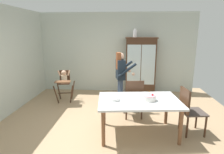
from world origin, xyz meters
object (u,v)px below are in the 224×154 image
object	(u,v)px
dining_table	(139,104)
dining_chair_far_side	(134,96)
ceramic_vase	(135,33)
high_chair_with_toddler	(64,80)
dining_chair_right_end	(189,108)
china_cabinet	(140,66)
adult_person	(121,74)
serving_bowl	(115,99)
birthday_cake	(149,98)

from	to	relation	value
dining_table	dining_chair_far_side	size ratio (longest dim) A/B	1.76
ceramic_vase	dining_table	world-z (taller)	ceramic_vase
high_chair_with_toddler	dining_chair_right_end	world-z (taller)	dining_chair_right_end
china_cabinet	adult_person	world-z (taller)	china_cabinet
serving_bowl	dining_chair_right_end	xyz separation A→B (m)	(1.48, 0.18, -0.21)
china_cabinet	dining_table	world-z (taller)	china_cabinet
china_cabinet	adult_person	bearing A→B (deg)	-115.11
china_cabinet	dining_table	xyz separation A→B (m)	(-0.22, -2.69, -0.30)
dining_table	serving_bowl	distance (m)	0.49
birthday_cake	china_cabinet	bearing A→B (deg)	89.38
china_cabinet	dining_chair_right_end	size ratio (longest dim) A/B	1.97
birthday_cake	dining_chair_far_side	world-z (taller)	dining_chair_far_side
china_cabinet	ceramic_vase	size ratio (longest dim) A/B	7.00
adult_person	serving_bowl	world-z (taller)	adult_person
serving_bowl	dining_chair_right_end	size ratio (longest dim) A/B	0.19
birthday_cake	serving_bowl	xyz separation A→B (m)	(-0.66, -0.07, -0.03)
high_chair_with_toddler	china_cabinet	bearing A→B (deg)	12.02
birthday_cake	dining_chair_far_side	size ratio (longest dim) A/B	0.29
serving_bowl	dining_chair_right_end	world-z (taller)	dining_chair_right_end
serving_bowl	birthday_cake	bearing A→B (deg)	6.21
ceramic_vase	serving_bowl	bearing A→B (deg)	-99.94
china_cabinet	high_chair_with_toddler	xyz separation A→B (m)	(-2.32, -0.93, -0.30)
ceramic_vase	dining_chair_far_side	bearing A→B (deg)	-92.42
adult_person	birthday_cake	distance (m)	1.51
dining_chair_right_end	china_cabinet	bearing A→B (deg)	9.95
china_cabinet	birthday_cake	world-z (taller)	china_cabinet
china_cabinet	serving_bowl	xyz separation A→B (m)	(-0.69, -2.77, -0.18)
high_chair_with_toddler	dining_chair_far_side	bearing A→B (deg)	-36.93
birthday_cake	serving_bowl	size ratio (longest dim) A/B	1.56
ceramic_vase	high_chair_with_toddler	xyz separation A→B (m)	(-2.11, -0.93, -1.36)
dining_table	dining_chair_far_side	bearing A→B (deg)	95.39
ceramic_vase	dining_chair_right_end	size ratio (longest dim) A/B	0.28
china_cabinet	dining_table	distance (m)	2.72
ceramic_vase	adult_person	bearing A→B (deg)	-107.39
adult_person	dining_chair_far_side	distance (m)	0.83
high_chair_with_toddler	adult_person	distance (m)	1.77
high_chair_with_toddler	serving_bowl	distance (m)	2.46
birthday_cake	serving_bowl	distance (m)	0.67
china_cabinet	dining_chair_right_end	distance (m)	2.74
china_cabinet	ceramic_vase	bearing A→B (deg)	178.97
serving_bowl	dining_chair_right_end	distance (m)	1.51
ceramic_vase	high_chair_with_toddler	bearing A→B (deg)	-156.26
birthday_cake	dining_chair_right_end	distance (m)	0.86
china_cabinet	ceramic_vase	xyz separation A→B (m)	(-0.21, 0.00, 1.06)
adult_person	serving_bowl	xyz separation A→B (m)	(-0.07, -1.45, -0.20)
high_chair_with_toddler	birthday_cake	size ratio (longest dim) A/B	3.39
dining_table	high_chair_with_toddler	bearing A→B (deg)	139.89
ceramic_vase	china_cabinet	bearing A→B (deg)	-1.03
ceramic_vase	dining_table	size ratio (longest dim) A/B	0.16
birthday_cake	dining_table	bearing A→B (deg)	176.96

